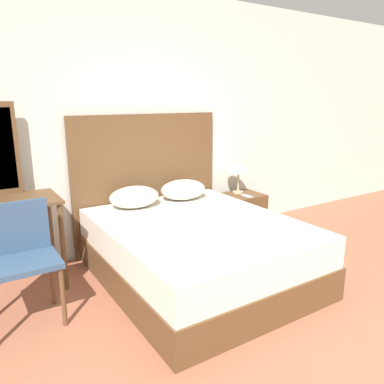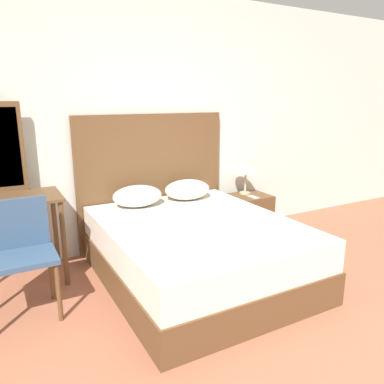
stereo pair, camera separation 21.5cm
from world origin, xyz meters
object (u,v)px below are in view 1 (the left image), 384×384
Objects in this scene: phone_on_bed at (185,215)px; table_lamp at (239,167)px; nightstand at (242,213)px; phone_on_nightstand at (247,196)px; bed at (198,250)px; vanity_desk at (0,218)px; chair at (18,253)px.

table_lamp is (1.15, 0.63, 0.24)m from phone_on_bed.
nightstand is 3.12× the size of phone_on_nightstand.
table_lamp reaches higher than phone_on_bed.
bed is 0.35m from phone_on_bed.
vanity_desk is at bearing -178.32° from nightstand.
phone_on_bed is at bearing -154.87° from nightstand.
chair reaches higher than bed.
chair is at bearing -177.93° from phone_on_bed.
nightstand is 2.70m from chair.
phone_on_bed is 1.45m from chair.
nightstand is 2.69m from vanity_desk.
nightstand is at bearing 74.38° from phone_on_nightstand.
phone_on_bed reaches higher than nightstand.
phone_on_nightstand is (-0.01, -0.19, -0.32)m from table_lamp.
bed is at bearing -6.19° from chair.
bed reaches higher than nightstand.
phone_on_bed is at bearing -158.70° from phone_on_nightstand.
table_lamp is at bearing 28.65° from phone_on_bed.
chair reaches higher than vanity_desk.
bed reaches higher than phone_on_nightstand.
nightstand is at bearing 25.13° from phone_on_bed.
phone_on_bed is 1.22m from phone_on_nightstand.
phone_on_bed is 0.34× the size of nightstand.
chair is at bearing -167.11° from nightstand.
table_lamp is at bearing 99.54° from nightstand.
table_lamp is 0.37m from phone_on_nightstand.
phone_on_nightstand is 2.64m from vanity_desk.
vanity_desk is (-2.65, -0.16, -0.14)m from table_lamp.
chair is (-2.62, -0.60, 0.29)m from nightstand.
bed is 4.75× the size of table_lamp.
bed is at bearing -24.33° from vanity_desk.
vanity_desk is (-2.63, 0.03, 0.18)m from phone_on_nightstand.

